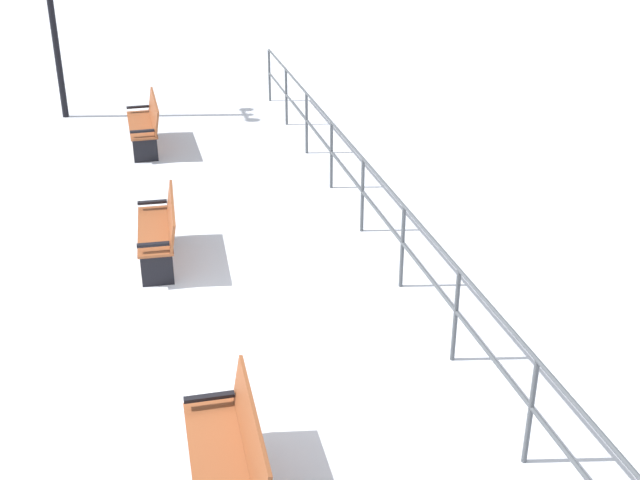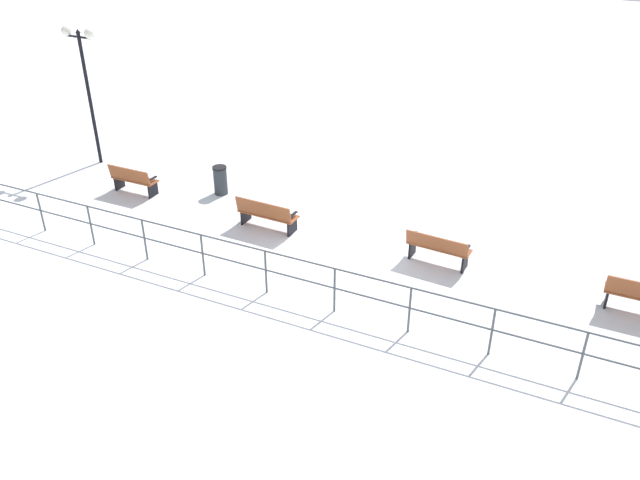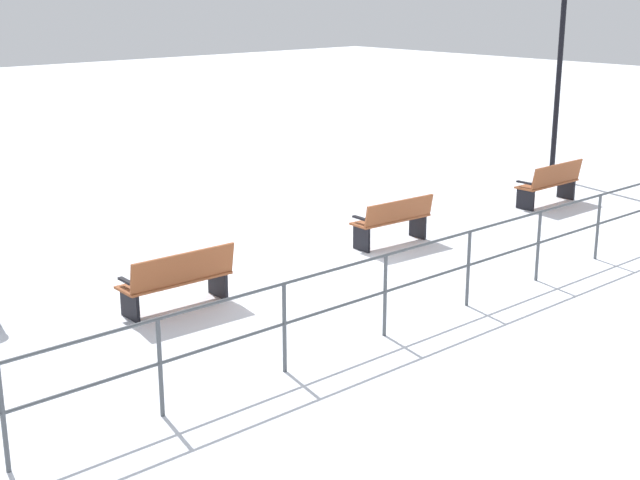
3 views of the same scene
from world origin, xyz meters
name	(u,v)px [view 2 (image 2 of 3)]	position (x,y,z in m)	size (l,w,h in m)	color
ground_plane	(349,244)	(0.00, 0.00, 0.00)	(80.00, 80.00, 0.00)	white
bench_second	(438,248)	(0.03, -2.33, 0.46)	(0.60, 1.59, 0.86)	brown
bench_third	(267,214)	(-0.19, 2.34, 0.45)	(0.63, 1.67, 0.89)	brown
bench_fourth	(133,179)	(0.03, 7.00, 0.46)	(0.52, 1.45, 0.88)	brown
lamppost_middle	(83,61)	(1.43, 9.55, 3.33)	(0.32, 1.21, 4.37)	black
waterfront_railing	(299,274)	(-2.85, 0.00, 0.75)	(0.05, 18.86, 1.13)	#4C5156
trash_bin	(220,180)	(1.13, 4.66, 0.44)	(0.42, 0.42, 0.87)	#2D3338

